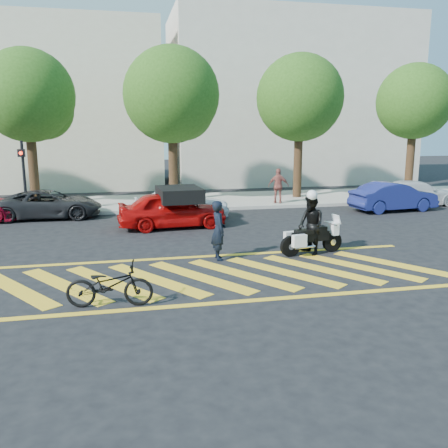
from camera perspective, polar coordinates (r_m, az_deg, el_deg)
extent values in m
plane|color=black|center=(12.27, -0.13, -6.21)|extent=(90.00, 90.00, 0.00)
cube|color=#9E998E|center=(23.84, -6.06, 2.65)|extent=(60.00, 5.00, 0.15)
cube|color=gold|center=(12.31, -23.74, -7.14)|extent=(2.43, 3.21, 0.01)
cube|color=gold|center=(12.13, -18.62, -7.04)|extent=(2.43, 3.21, 0.01)
cube|color=gold|center=(12.04, -13.38, -6.87)|extent=(2.43, 3.21, 0.01)
cube|color=gold|center=(12.05, -8.12, -6.64)|extent=(2.43, 3.21, 0.01)
cube|color=gold|center=(12.17, -2.91, -6.36)|extent=(2.43, 3.21, 0.01)
cube|color=gold|center=(12.38, 2.15, -6.04)|extent=(2.43, 3.21, 0.01)
cube|color=gold|center=(12.68, 7.00, -5.69)|extent=(2.43, 3.21, 0.01)
cube|color=gold|center=(13.07, 11.59, -5.32)|extent=(2.43, 3.21, 0.01)
cube|color=gold|center=(13.53, 15.89, -4.94)|extent=(2.43, 3.21, 0.01)
cube|color=gold|center=(14.07, 19.87, -4.56)|extent=(2.43, 3.21, 0.01)
cube|color=gold|center=(10.52, 2.02, -9.28)|extent=(12.00, 0.20, 0.01)
cube|color=gold|center=(14.06, -1.72, -3.88)|extent=(12.00, 0.20, 0.01)
cube|color=beige|center=(32.94, -22.34, 12.91)|extent=(16.00, 8.00, 10.00)
cube|color=beige|center=(34.42, 7.63, 14.40)|extent=(16.00, 8.00, 11.00)
cylinder|color=black|center=(23.86, -21.98, 6.54)|extent=(0.44, 0.44, 4.00)
sphere|color=#285115|center=(23.83, -22.57, 14.11)|extent=(4.20, 4.20, 4.20)
sphere|color=#285115|center=(24.01, -20.88, 12.69)|extent=(2.73, 2.73, 2.73)
cylinder|color=black|center=(23.62, -6.16, 7.27)|extent=(0.44, 0.44, 4.00)
sphere|color=#285115|center=(23.61, -6.33, 15.19)|extent=(4.60, 4.60, 4.60)
sphere|color=#285115|center=(23.94, -4.90, 13.52)|extent=(2.99, 2.99, 2.99)
cylinder|color=black|center=(25.13, 8.88, 7.45)|extent=(0.44, 0.44, 4.00)
sphere|color=#285115|center=(25.11, 9.11, 14.77)|extent=(4.40, 4.40, 4.40)
sphere|color=#285115|center=(25.58, 10.11, 13.20)|extent=(2.86, 2.86, 2.86)
cylinder|color=black|center=(28.09, 21.48, 7.22)|extent=(0.44, 0.44, 4.00)
sphere|color=#285115|center=(28.07, 21.95, 13.53)|extent=(4.00, 4.00, 4.00)
sphere|color=#285115|center=(28.63, 22.55, 12.22)|extent=(2.60, 2.60, 2.60)
cylinder|color=black|center=(21.74, -22.87, 5.00)|extent=(0.12, 0.12, 3.20)
cube|color=black|center=(21.46, -23.20, 7.85)|extent=(0.28, 0.18, 0.32)
sphere|color=#FF260C|center=(21.36, -23.25, 7.84)|extent=(0.14, 0.14, 0.14)
imported|color=black|center=(13.54, -0.66, -0.76)|extent=(0.43, 0.64, 1.71)
imported|color=black|center=(10.38, -13.60, -7.13)|extent=(1.88, 0.83, 0.95)
cylinder|color=black|center=(14.08, 7.99, -2.67)|extent=(0.63, 0.24, 0.62)
cylinder|color=silver|center=(14.08, 7.99, -2.67)|extent=(0.21, 0.18, 0.19)
cylinder|color=black|center=(14.86, 12.87, -2.10)|extent=(0.63, 0.24, 0.62)
cylinder|color=silver|center=(14.86, 12.87, -2.10)|extent=(0.21, 0.18, 0.19)
cube|color=black|center=(14.38, 10.37, -1.49)|extent=(1.20, 0.45, 0.28)
cube|color=black|center=(14.49, 11.34, -0.67)|extent=(0.47, 0.35, 0.21)
cube|color=black|center=(14.22, 9.60, -0.92)|extent=(0.56, 0.41, 0.11)
cube|color=silver|center=(14.77, 12.94, -0.51)|extent=(0.27, 0.42, 0.37)
cube|color=silver|center=(14.31, 8.04, -1.59)|extent=(0.45, 0.24, 0.36)
cube|color=silver|center=(13.90, 9.05, -2.01)|extent=(0.45, 0.24, 0.36)
imported|color=black|center=(14.31, 10.41, -0.12)|extent=(0.82, 0.98, 1.79)
imported|color=#AF0808|center=(18.01, -6.25, 1.74)|extent=(4.17, 1.92, 1.38)
imported|color=black|center=(21.11, -20.29, 2.25)|extent=(4.27, 2.02, 1.18)
imported|color=white|center=(19.62, -5.10, 2.49)|extent=(3.99, 1.77, 1.33)
imported|color=navy|center=(22.85, 19.72, 3.11)|extent=(4.09, 1.80, 1.31)
imported|color=#B8BDC1|center=(25.04, 22.17, 3.48)|extent=(4.18, 1.92, 1.18)
imported|color=#9E5247|center=(22.90, 6.57, 4.57)|extent=(1.06, 0.71, 1.67)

